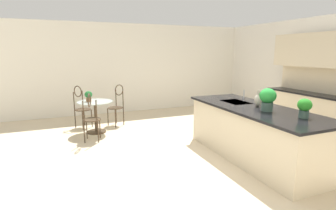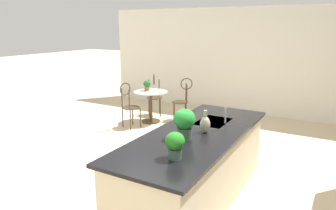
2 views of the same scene
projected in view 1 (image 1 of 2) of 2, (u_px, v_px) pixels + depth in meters
ground_plane at (202, 158)px, 4.69m from camera, size 40.00×40.00×0.00m
wall_left_window at (136, 68)px, 8.29m from camera, size 0.12×7.80×2.70m
kitchen_island at (254, 133)px, 4.64m from camera, size 2.80×1.06×0.92m
back_counter_run at (315, 112)px, 6.14m from camera, size 2.44×0.64×1.52m
upper_cabinet_run at (321, 50)px, 5.85m from camera, size 2.40×0.36×0.76m
bistro_table at (96, 114)px, 6.12m from camera, size 0.80×0.80×0.74m
chair_near_window at (117, 103)px, 6.75m from camera, size 0.52×0.52×1.04m
chair_by_island at (81, 105)px, 6.53m from camera, size 0.53×0.53×1.04m
chair_toward_desk at (91, 115)px, 5.47m from camera, size 0.52×0.47×1.04m
sink_faucet at (244, 96)px, 5.09m from camera, size 0.02×0.02×0.22m
potted_plant_on_table at (88, 96)px, 6.03m from camera, size 0.17×0.17×0.24m
potted_plant_counter_far at (304, 107)px, 3.80m from camera, size 0.20×0.20×0.28m
potted_plant_counter_near at (268, 98)px, 4.22m from camera, size 0.26×0.26×0.37m
vase_on_counter at (258, 100)px, 4.60m from camera, size 0.13×0.13×0.29m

